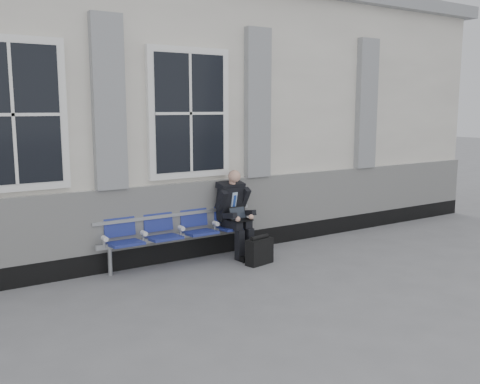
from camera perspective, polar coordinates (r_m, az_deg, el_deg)
ground at (r=7.13m, az=-2.18°, el=-10.15°), size 70.00×70.00×0.00m
station_building at (r=9.87m, az=-12.90°, el=8.11°), size 14.40×4.40×4.49m
bench at (r=8.13m, az=-6.51°, el=-3.74°), size 2.60×0.47×0.91m
businessman at (r=8.42m, az=-0.61°, el=-1.88°), size 0.55×0.74×1.37m
briefcase at (r=8.09m, az=2.08°, el=-6.29°), size 0.46×0.27×0.45m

